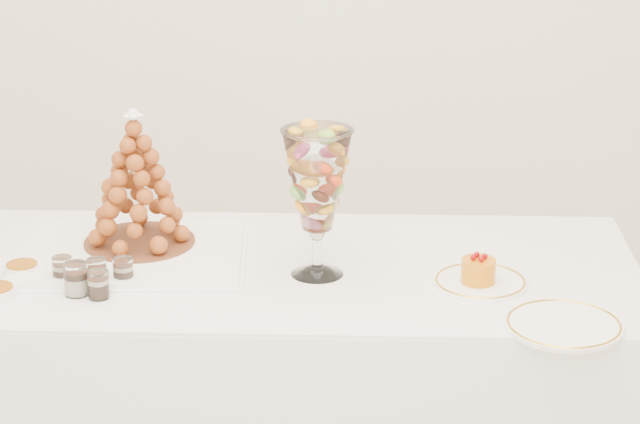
{
  "coord_description": "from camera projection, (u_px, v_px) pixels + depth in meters",
  "views": [
    {
      "loc": [
        0.19,
        -2.41,
        1.9
      ],
      "look_at": [
        0.05,
        0.22,
        0.93
      ],
      "focal_mm": 70.0,
      "sensor_mm": 36.0,
      "label": 1
    }
  ],
  "objects": [
    {
      "name": "buffet_table",
      "position": [
        256.0,
        397.0,
        3.17
      ],
      "size": [
        1.91,
        0.8,
        0.72
      ],
      "rotation": [
        0.0,
        0.0,
        0.02
      ],
      "color": "white",
      "rests_on": "ground"
    },
    {
      "name": "lace_tray",
      "position": [
        130.0,
        254.0,
        3.1
      ],
      "size": [
        0.58,
        0.46,
        0.02
      ],
      "primitive_type": "cube",
      "rotation": [
        0.0,
        0.0,
        0.08
      ],
      "color": "white",
      "rests_on": "buffet_table"
    },
    {
      "name": "macaron_vase",
      "position": [
        317.0,
        181.0,
        2.92
      ],
      "size": [
        0.17,
        0.17,
        0.36
      ],
      "color": "white",
      "rests_on": "buffet_table"
    },
    {
      "name": "cake_plate",
      "position": [
        480.0,
        282.0,
        2.94
      ],
      "size": [
        0.22,
        0.22,
        0.01
      ],
      "primitive_type": "cylinder",
      "color": "white",
      "rests_on": "buffet_table"
    },
    {
      "name": "spare_plate",
      "position": [
        564.0,
        326.0,
        2.72
      ],
      "size": [
        0.26,
        0.26,
        0.01
      ],
      "primitive_type": "cylinder",
      "color": "white",
      "rests_on": "buffet_table"
    },
    {
      "name": "verrine_a",
      "position": [
        62.0,
        270.0,
        2.94
      ],
      "size": [
        0.06,
        0.06,
        0.06
      ],
      "primitive_type": "cylinder",
      "rotation": [
        0.0,
        0.0,
        0.24
      ],
      "color": "white",
      "rests_on": "buffet_table"
    },
    {
      "name": "verrine_b",
      "position": [
        97.0,
        272.0,
        2.93
      ],
      "size": [
        0.05,
        0.05,
        0.06
      ],
      "primitive_type": "cylinder",
      "rotation": [
        0.0,
        0.0,
        0.11
      ],
      "color": "white",
      "rests_on": "buffet_table"
    },
    {
      "name": "verrine_c",
      "position": [
        123.0,
        271.0,
        2.94
      ],
      "size": [
        0.06,
        0.06,
        0.06
      ],
      "primitive_type": "cylinder",
      "rotation": [
        0.0,
        0.0,
        0.21
      ],
      "color": "white",
      "rests_on": "buffet_table"
    },
    {
      "name": "verrine_d",
      "position": [
        76.0,
        279.0,
        2.88
      ],
      "size": [
        0.07,
        0.07,
        0.08
      ],
      "primitive_type": "cylinder",
      "rotation": [
        0.0,
        0.0,
        -0.33
      ],
      "color": "white",
      "rests_on": "buffet_table"
    },
    {
      "name": "verrine_e",
      "position": [
        98.0,
        285.0,
        2.86
      ],
      "size": [
        0.06,
        0.06,
        0.07
      ],
      "primitive_type": "cylinder",
      "rotation": [
        0.0,
        0.0,
        -0.29
      ],
      "color": "white",
      "rests_on": "buffet_table"
    },
    {
      "name": "ramekin_back",
      "position": [
        22.0,
        270.0,
        2.99
      ],
      "size": [
        0.08,
        0.08,
        0.03
      ],
      "primitive_type": "cylinder",
      "color": "white",
      "rests_on": "buffet_table"
    },
    {
      "name": "croquembouche",
      "position": [
        136.0,
        179.0,
        3.09
      ],
      "size": [
        0.28,
        0.28,
        0.35
      ],
      "rotation": [
        0.0,
        0.0,
        -0.19
      ],
      "color": "#5E2E18",
      "rests_on": "lace_tray"
    },
    {
      "name": "mousse_cake",
      "position": [
        478.0,
        270.0,
        2.92
      ],
      "size": [
        0.08,
        0.08,
        0.07
      ],
      "color": "#CD6E09",
      "rests_on": "cake_plate"
    }
  ]
}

